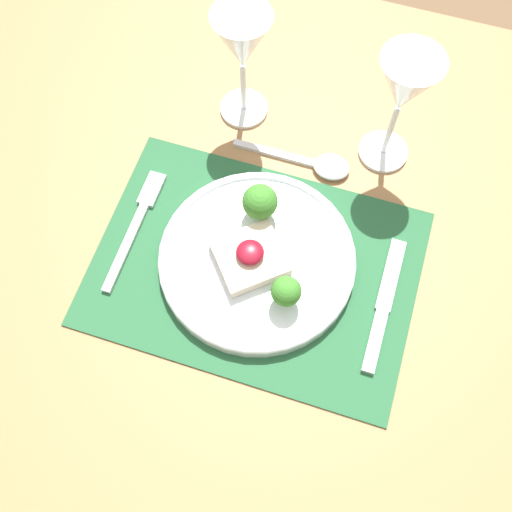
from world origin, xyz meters
TOP-DOWN VIEW (x-y plane):
  - ground_plane at (0.00, 0.00)m, footprint 8.00×8.00m
  - dining_table at (0.00, 0.00)m, footprint 1.45×1.06m
  - placemat at (0.00, 0.00)m, footprint 0.43×0.31m
  - dinner_plate at (-0.00, 0.01)m, footprint 0.26×0.26m
  - fork at (-0.18, 0.01)m, footprint 0.02×0.19m
  - knife at (0.18, -0.01)m, footprint 0.02×0.19m
  - spoon at (0.04, 0.18)m, footprint 0.17×0.04m
  - wine_glass_near at (0.12, 0.23)m, footprint 0.08×0.08m
  - wine_glass_far at (-0.10, 0.24)m, footprint 0.08×0.08m

SIDE VIEW (x-z plane):
  - ground_plane at x=0.00m, z-range 0.00..0.00m
  - dining_table at x=0.00m, z-range 0.30..1.06m
  - placemat at x=0.00m, z-range 0.77..0.77m
  - fork at x=-0.18m, z-range 0.77..0.78m
  - knife at x=0.18m, z-range 0.77..0.78m
  - spoon at x=0.04m, z-range 0.77..0.78m
  - dinner_plate at x=0.00m, z-range 0.75..0.82m
  - wine_glass_far at x=-0.10m, z-range 0.81..0.99m
  - wine_glass_near at x=0.12m, z-range 0.81..1.00m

